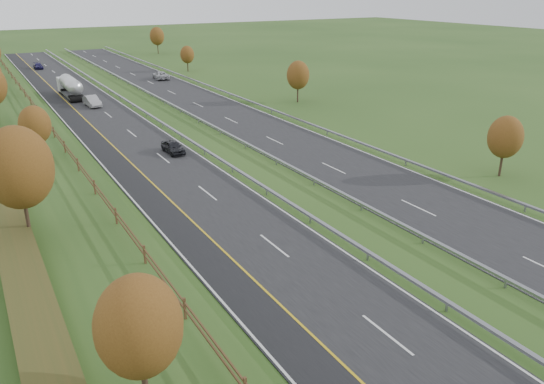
{
  "coord_description": "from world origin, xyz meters",
  "views": [
    {
      "loc": [
        -15.86,
        -6.4,
        17.39
      ],
      "look_at": [
        3.64,
        27.47,
        2.2
      ],
      "focal_mm": 35.0,
      "sensor_mm": 36.0,
      "label": 1
    }
  ],
  "objects_px": {
    "car_silver_mid": "(92,101)",
    "car_dark_near": "(173,147)",
    "road_tanker": "(70,86)",
    "car_small_far": "(38,66)",
    "car_oncoming": "(161,75)"
  },
  "relations": [
    {
      "from": "car_silver_mid",
      "to": "car_dark_near",
      "type": "bearing_deg",
      "value": -89.54
    },
    {
      "from": "road_tanker",
      "to": "car_small_far",
      "type": "xyz_separation_m",
      "value": [
        -0.11,
        37.86,
        -1.19
      ]
    },
    {
      "from": "car_small_far",
      "to": "road_tanker",
      "type": "bearing_deg",
      "value": -88.84
    },
    {
      "from": "road_tanker",
      "to": "car_dark_near",
      "type": "distance_m",
      "value": 39.31
    },
    {
      "from": "road_tanker",
      "to": "car_dark_near",
      "type": "xyz_separation_m",
      "value": [
        3.72,
        -39.11,
        -1.13
      ]
    },
    {
      "from": "car_dark_near",
      "to": "car_small_far",
      "type": "height_order",
      "value": "car_dark_near"
    },
    {
      "from": "car_small_far",
      "to": "car_oncoming",
      "type": "xyz_separation_m",
      "value": [
        19.3,
        -27.47,
        0.13
      ]
    },
    {
      "from": "car_silver_mid",
      "to": "car_small_far",
      "type": "xyz_separation_m",
      "value": [
        -1.55,
        47.15,
        -0.18
      ]
    },
    {
      "from": "car_oncoming",
      "to": "road_tanker",
      "type": "bearing_deg",
      "value": 35.6
    },
    {
      "from": "car_dark_near",
      "to": "car_silver_mid",
      "type": "bearing_deg",
      "value": 92.56
    },
    {
      "from": "car_silver_mid",
      "to": "car_oncoming",
      "type": "bearing_deg",
      "value": 44.04
    },
    {
      "from": "car_oncoming",
      "to": "car_dark_near",
      "type": "bearing_deg",
      "value": 79.81
    },
    {
      "from": "car_silver_mid",
      "to": "car_oncoming",
      "type": "distance_m",
      "value": 26.51
    },
    {
      "from": "car_dark_near",
      "to": "car_small_far",
      "type": "distance_m",
      "value": 77.07
    },
    {
      "from": "car_dark_near",
      "to": "car_oncoming",
      "type": "relative_size",
      "value": 0.73
    }
  ]
}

